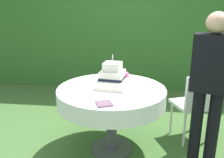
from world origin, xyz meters
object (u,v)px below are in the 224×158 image
cake_table (111,97)px  serving_plate_far (129,101)px  wedding_cake (113,78)px  serving_plate_near (98,77)px  standing_person (210,83)px  napkin_stack (104,104)px  garden_chair (195,101)px  serving_plate_left (119,79)px

cake_table → serving_plate_far: (0.22, -0.36, 0.11)m
wedding_cake → serving_plate_near: wedding_cake is taller
wedding_cake → standing_person: standing_person is taller
napkin_stack → garden_chair: 1.26m
cake_table → serving_plate_left: serving_plate_left is taller
serving_plate_far → standing_person: 0.80m
wedding_cake → napkin_stack: (-0.02, -0.50, -0.10)m
cake_table → napkin_stack: (-0.01, -0.46, 0.11)m
wedding_cake → standing_person: size_ratio=0.24×
cake_table → serving_plate_left: size_ratio=11.36×
garden_chair → standing_person: 0.62m
garden_chair → serving_plate_near: bearing=174.8°
wedding_cake → serving_plate_left: bearing=82.8°
wedding_cake → serving_plate_far: 0.46m
serving_plate_far → napkin_stack: 0.25m
serving_plate_left → napkin_stack: bearing=-94.2°
serving_plate_left → cake_table: bearing=-98.2°
wedding_cake → standing_person: 1.00m
serving_plate_near → serving_plate_left: 0.28m
garden_chair → standing_person: bearing=-89.6°
wedding_cake → napkin_stack: size_ratio=2.66×
cake_table → standing_person: 1.04m
cake_table → serving_plate_near: (-0.23, 0.40, 0.11)m
cake_table → standing_person: standing_person is taller
serving_plate_left → napkin_stack: napkin_stack is taller
serving_plate_far → standing_person: size_ratio=0.09×
serving_plate_left → napkin_stack: (-0.06, -0.81, 0.00)m
napkin_stack → standing_person: standing_person is taller
serving_plate_left → standing_person: bearing=-30.5°
wedding_cake → serving_plate_near: 0.44m
cake_table → standing_person: bearing=-11.6°
cake_table → napkin_stack: size_ratio=8.37×
napkin_stack → garden_chair: (0.99, 0.75, -0.24)m
cake_table → wedding_cake: bearing=74.0°
cake_table → garden_chair: bearing=16.3°
serving_plate_left → standing_person: 1.09m
cake_table → garden_chair: 1.03m
serving_plate_left → serving_plate_far: bearing=-76.8°
wedding_cake → serving_plate_far: wedding_cake is taller
serving_plate_near → standing_person: 1.36m
serving_plate_near → garden_chair: garden_chair is taller
serving_plate_far → cake_table: bearing=120.9°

